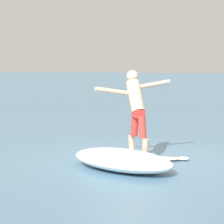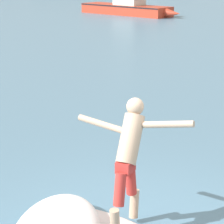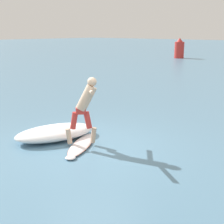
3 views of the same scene
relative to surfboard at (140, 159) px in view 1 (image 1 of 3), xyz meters
The scene contains 4 objects.
ground_plane 0.25m from the surfboard, 38.77° to the left, with size 200.00×200.00×0.00m, color #54809D.
surfboard is the anchor object (origin of this frame).
surfer 1.12m from the surfboard, 61.92° to the left, with size 1.35×1.19×1.79m.
wave_foam_at_tail 1.02m from the surfboard, behind, with size 1.83×2.56×0.38m.
Camera 1 is at (-10.08, -4.59, 2.00)m, focal length 85.00 mm.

